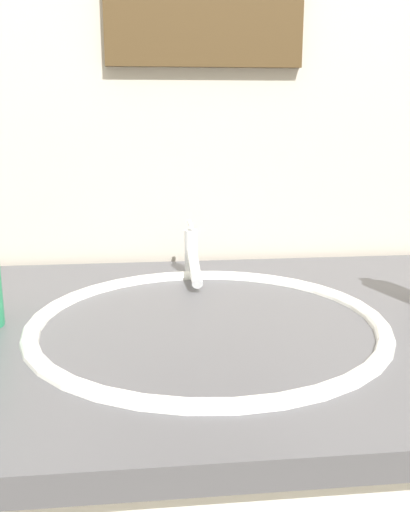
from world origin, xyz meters
name	(u,v)px	position (x,y,z in m)	size (l,w,h in m)	color
tiled_wall_back	(203,80)	(0.00, 0.38, 1.20)	(2.34, 0.04, 2.40)	beige
sink_basin	(207,354)	(-0.04, -0.02, 0.81)	(0.49, 0.49, 0.12)	white
faucet	(192,257)	(-0.04, 0.22, 0.90)	(0.02, 0.16, 0.09)	silver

